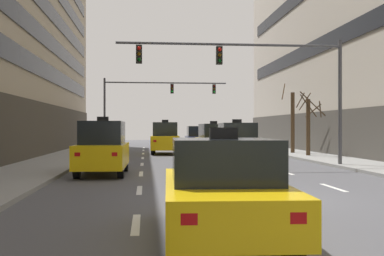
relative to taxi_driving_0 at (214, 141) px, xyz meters
name	(u,v)px	position (x,y,z in m)	size (l,w,h in m)	color
ground_plane	(253,199)	(-1.48, -17.49, -1.06)	(120.00, 120.00, 0.00)	#515156
lane_stripe_l1_s3	(136,224)	(-4.50, -20.49, -1.05)	(0.16, 2.00, 0.01)	silver
lane_stripe_l1_s4	(139,190)	(-4.50, -15.49, -1.05)	(0.16, 2.00, 0.01)	silver
lane_stripe_l1_s5	(141,174)	(-4.50, -10.49, -1.05)	(0.16, 2.00, 0.01)	silver
lane_stripe_l1_s6	(142,164)	(-4.50, -5.49, -1.05)	(0.16, 2.00, 0.01)	silver
lane_stripe_l1_s7	(143,158)	(-4.50, -0.49, -1.05)	(0.16, 2.00, 0.01)	silver
lane_stripe_l1_s8	(143,154)	(-4.50, 4.51, -1.05)	(0.16, 2.00, 0.01)	silver
lane_stripe_l1_s9	(143,150)	(-4.50, 9.51, -1.05)	(0.16, 2.00, 0.01)	silver
lane_stripe_l1_s10	(144,148)	(-4.50, 14.51, -1.05)	(0.16, 2.00, 0.01)	silver
lane_stripe_l2_s3	(287,221)	(-1.48, -20.49, -1.05)	(0.16, 2.00, 0.01)	silver
lane_stripe_l2_s4	(238,189)	(-1.48, -15.49, -1.05)	(0.16, 2.00, 0.01)	silver
lane_stripe_l2_s5	(215,173)	(-1.48, -10.49, -1.05)	(0.16, 2.00, 0.01)	silver
lane_stripe_l2_s6	(201,164)	(-1.48, -5.49, -1.05)	(0.16, 2.00, 0.01)	silver
lane_stripe_l2_s7	(191,158)	(-1.48, -0.49, -1.05)	(0.16, 2.00, 0.01)	silver
lane_stripe_l2_s8	(185,153)	(-1.48, 4.51, -1.05)	(0.16, 2.00, 0.01)	silver
lane_stripe_l2_s9	(180,150)	(-1.48, 9.51, -1.05)	(0.16, 2.00, 0.01)	silver
lane_stripe_l2_s10	(176,148)	(-1.48, 14.51, -1.05)	(0.16, 2.00, 0.01)	silver
lane_stripe_l3_s4	(333,188)	(1.54, -15.49, -1.05)	(0.16, 2.00, 0.01)	silver
lane_stripe_l3_s5	(286,172)	(1.54, -10.49, -1.05)	(0.16, 2.00, 0.01)	silver
lane_stripe_l3_s6	(258,163)	(1.54, -5.49, -1.05)	(0.16, 2.00, 0.01)	silver
lane_stripe_l3_s7	(239,157)	(1.54, -0.49, -1.05)	(0.16, 2.00, 0.01)	silver
lane_stripe_l3_s8	(225,153)	(1.54, 4.51, -1.05)	(0.16, 2.00, 0.01)	silver
lane_stripe_l3_s9	(215,150)	(1.54, 9.51, -1.05)	(0.16, 2.00, 0.01)	silver
lane_stripe_l3_s10	(208,147)	(1.54, 14.51, -1.05)	(0.16, 2.00, 0.01)	silver
taxi_driving_0	(214,141)	(0.00, 0.00, 0.00)	(1.96, 4.44, 2.30)	black
taxi_driving_1	(103,148)	(-6.01, -10.73, 0.01)	(1.92, 4.44, 2.32)	black
taxi_driving_2	(222,190)	(-3.03, -21.94, -0.22)	(2.09, 4.60, 1.88)	black
taxi_driving_3	(165,138)	(-2.93, 3.97, 0.06)	(2.15, 4.73, 2.44)	black
car_driving_4	(196,138)	(-0.02, 10.05, -0.06)	(1.84, 4.18, 2.00)	black
taxi_driving_5	(237,145)	(0.11, -7.15, -0.01)	(2.03, 4.44, 2.29)	black
traffic_signal_0	(260,71)	(1.04, -8.00, 3.51)	(10.72, 0.35, 5.94)	#4C4C51
traffic_signal_1	(150,96)	(-3.97, 12.14, 3.60)	(10.89, 0.35, 6.10)	#4C4C51
street_tree_0	(309,125)	(5.90, -1.00, 1.01)	(1.84, 1.84, 3.97)	#4C3823
street_tree_2	(293,121)	(5.90, 2.20, 1.31)	(1.91, 1.85, 4.89)	#4C3823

